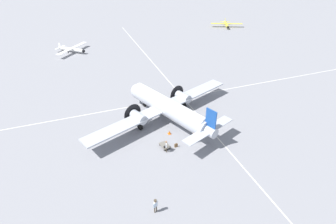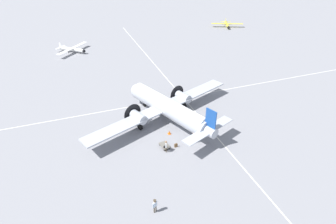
{
  "view_description": "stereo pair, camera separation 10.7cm",
  "coord_description": "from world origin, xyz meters",
  "px_view_note": "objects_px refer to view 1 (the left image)",
  "views": [
    {
      "loc": [
        11.98,
        32.41,
        23.34
      ],
      "look_at": [
        0.0,
        0.0,
        1.7
      ],
      "focal_mm": 28.0,
      "sensor_mm": 36.0,
      "label": 1
    },
    {
      "loc": [
        11.88,
        32.45,
        23.34
      ],
      "look_at": [
        0.0,
        0.0,
        1.7
      ],
      "focal_mm": 28.0,
      "sensor_mm": 36.0,
      "label": 2
    }
  ],
  "objects_px": {
    "ramp_agent": "(166,145)",
    "light_aircraft_distant": "(72,49)",
    "crew_foreground": "(155,205)",
    "suitcase_near_door": "(165,148)",
    "baggage_cart": "(165,146)",
    "traffic_cone": "(169,132)",
    "suitcase_upright_spare": "(176,145)",
    "passenger_boarding": "(194,137)",
    "light_aircraft_taxiing": "(226,25)",
    "airliner_main": "(166,106)"
  },
  "relations": [
    {
      "from": "traffic_cone",
      "to": "light_aircraft_distant",
      "type": "bearing_deg",
      "value": -74.89
    },
    {
      "from": "passenger_boarding",
      "to": "traffic_cone",
      "type": "relative_size",
      "value": 2.92
    },
    {
      "from": "suitcase_upright_spare",
      "to": "ramp_agent",
      "type": "bearing_deg",
      "value": 15.51
    },
    {
      "from": "traffic_cone",
      "to": "suitcase_upright_spare",
      "type": "bearing_deg",
      "value": 86.43
    },
    {
      "from": "ramp_agent",
      "to": "suitcase_near_door",
      "type": "bearing_deg",
      "value": 13.49
    },
    {
      "from": "suitcase_near_door",
      "to": "suitcase_upright_spare",
      "type": "xyz_separation_m",
      "value": [
        -1.57,
        0.02,
        -0.03
      ]
    },
    {
      "from": "airliner_main",
      "to": "suitcase_near_door",
      "type": "xyz_separation_m",
      "value": [
        2.59,
        6.78,
        -2.24
      ]
    },
    {
      "from": "passenger_boarding",
      "to": "suitcase_upright_spare",
      "type": "bearing_deg",
      "value": -10.98
    },
    {
      "from": "ramp_agent",
      "to": "airliner_main",
      "type": "bearing_deg",
      "value": -2.66
    },
    {
      "from": "passenger_boarding",
      "to": "light_aircraft_distant",
      "type": "distance_m",
      "value": 47.61
    },
    {
      "from": "suitcase_upright_spare",
      "to": "traffic_cone",
      "type": "bearing_deg",
      "value": -93.57
    },
    {
      "from": "passenger_boarding",
      "to": "suitcase_near_door",
      "type": "bearing_deg",
      "value": -11.18
    },
    {
      "from": "airliner_main",
      "to": "suitcase_upright_spare",
      "type": "relative_size",
      "value": 44.03
    },
    {
      "from": "passenger_boarding",
      "to": "traffic_cone",
      "type": "xyz_separation_m",
      "value": [
        2.41,
        -3.15,
        -0.81
      ]
    },
    {
      "from": "airliner_main",
      "to": "light_aircraft_distant",
      "type": "bearing_deg",
      "value": -4.29
    },
    {
      "from": "crew_foreground",
      "to": "baggage_cart",
      "type": "xyz_separation_m",
      "value": [
        -4.43,
        -9.54,
        -0.86
      ]
    },
    {
      "from": "crew_foreground",
      "to": "suitcase_near_door",
      "type": "bearing_deg",
      "value": 38.36
    },
    {
      "from": "airliner_main",
      "to": "suitcase_upright_spare",
      "type": "xyz_separation_m",
      "value": [
        1.02,
        6.8,
        -2.26
      ]
    },
    {
      "from": "crew_foreground",
      "to": "ramp_agent",
      "type": "height_order",
      "value": "ramp_agent"
    },
    {
      "from": "crew_foreground",
      "to": "suitcase_upright_spare",
      "type": "xyz_separation_m",
      "value": [
        -5.89,
        -9.03,
        -0.85
      ]
    },
    {
      "from": "suitcase_upright_spare",
      "to": "light_aircraft_distant",
      "type": "xyz_separation_m",
      "value": [
        11.25,
        -45.53,
        0.58
      ]
    },
    {
      "from": "traffic_cone",
      "to": "crew_foreground",
      "type": "bearing_deg",
      "value": 63.42
    },
    {
      "from": "ramp_agent",
      "to": "light_aircraft_taxiing",
      "type": "height_order",
      "value": "light_aircraft_taxiing"
    },
    {
      "from": "ramp_agent",
      "to": "light_aircraft_distant",
      "type": "bearing_deg",
      "value": 29.08
    },
    {
      "from": "light_aircraft_distant",
      "to": "suitcase_near_door",
      "type": "bearing_deg",
      "value": -36.78
    },
    {
      "from": "crew_foreground",
      "to": "ramp_agent",
      "type": "distance_m",
      "value": 9.6
    },
    {
      "from": "light_aircraft_taxiing",
      "to": "airliner_main",
      "type": "bearing_deg",
      "value": -16.73
    },
    {
      "from": "passenger_boarding",
      "to": "light_aircraft_distant",
      "type": "bearing_deg",
      "value": -83.81
    },
    {
      "from": "ramp_agent",
      "to": "suitcase_near_door",
      "type": "height_order",
      "value": "ramp_agent"
    },
    {
      "from": "suitcase_upright_spare",
      "to": "baggage_cart",
      "type": "distance_m",
      "value": 1.55
    },
    {
      "from": "crew_foreground",
      "to": "passenger_boarding",
      "type": "relative_size",
      "value": 1.0
    },
    {
      "from": "baggage_cart",
      "to": "light_aircraft_taxiing",
      "type": "relative_size",
      "value": 0.18
    },
    {
      "from": "suitcase_near_door",
      "to": "light_aircraft_distant",
      "type": "xyz_separation_m",
      "value": [
        9.69,
        -45.51,
        0.55
      ]
    },
    {
      "from": "ramp_agent",
      "to": "light_aircraft_distant",
      "type": "xyz_separation_m",
      "value": [
        9.66,
        -45.98,
        -0.24
      ]
    },
    {
      "from": "crew_foreground",
      "to": "traffic_cone",
      "type": "xyz_separation_m",
      "value": [
        -6.09,
        -12.17,
        -0.84
      ]
    },
    {
      "from": "ramp_agent",
      "to": "light_aircraft_distant",
      "type": "relative_size",
      "value": 0.2
    },
    {
      "from": "passenger_boarding",
      "to": "light_aircraft_taxiing",
      "type": "bearing_deg",
      "value": -135.67
    },
    {
      "from": "ramp_agent",
      "to": "traffic_cone",
      "type": "xyz_separation_m",
      "value": [
        -1.79,
        -3.58,
        -0.81
      ]
    },
    {
      "from": "passenger_boarding",
      "to": "light_aircraft_taxiing",
      "type": "distance_m",
      "value": 66.48
    },
    {
      "from": "suitcase_upright_spare",
      "to": "light_aircraft_taxiing",
      "type": "relative_size",
      "value": 0.06
    },
    {
      "from": "light_aircraft_distant",
      "to": "crew_foreground",
      "type": "bearing_deg",
      "value": -43.19
    },
    {
      "from": "airliner_main",
      "to": "baggage_cart",
      "type": "xyz_separation_m",
      "value": [
        2.49,
        6.29,
        -2.27
      ]
    },
    {
      "from": "baggage_cart",
      "to": "passenger_boarding",
      "type": "bearing_deg",
      "value": -106.26
    },
    {
      "from": "baggage_cart",
      "to": "airliner_main",
      "type": "bearing_deg",
      "value": -30.59
    },
    {
      "from": "airliner_main",
      "to": "suitcase_near_door",
      "type": "bearing_deg",
      "value": 137.24
    },
    {
      "from": "baggage_cart",
      "to": "traffic_cone",
      "type": "bearing_deg",
      "value": -41.3
    },
    {
      "from": "passenger_boarding",
      "to": "suitcase_near_door",
      "type": "relative_size",
      "value": 2.76
    },
    {
      "from": "suitcase_near_door",
      "to": "baggage_cart",
      "type": "distance_m",
      "value": 0.5
    },
    {
      "from": "passenger_boarding",
      "to": "ramp_agent",
      "type": "xyz_separation_m",
      "value": [
        4.21,
        0.43,
        -0.0
      ]
    },
    {
      "from": "baggage_cart",
      "to": "light_aircraft_distant",
      "type": "height_order",
      "value": "light_aircraft_distant"
    }
  ]
}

